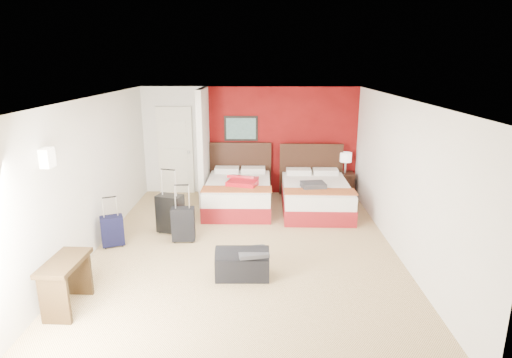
{
  "coord_description": "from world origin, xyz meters",
  "views": [
    {
      "loc": [
        0.28,
        -6.63,
        3.06
      ],
      "look_at": [
        0.18,
        0.8,
        1.0
      ],
      "focal_mm": 29.98,
      "sensor_mm": 36.0,
      "label": 1
    }
  ],
  "objects_px": {
    "bed_left": "(238,195)",
    "suitcase_navy": "(112,232)",
    "nightstand": "(344,185)",
    "suitcase_charcoal": "(183,225)",
    "suitcase_black": "(170,215)",
    "desk": "(67,284)",
    "duffel_bag": "(242,265)",
    "table_lamp": "(345,163)",
    "red_suitcase_open": "(243,181)",
    "bed_right": "(316,197)"
  },
  "relations": [
    {
      "from": "bed_left",
      "to": "suitcase_navy",
      "type": "xyz_separation_m",
      "value": [
        -2.03,
        -2.0,
        -0.04
      ]
    },
    {
      "from": "nightstand",
      "to": "suitcase_charcoal",
      "type": "bearing_deg",
      "value": -139.91
    },
    {
      "from": "suitcase_black",
      "to": "nightstand",
      "type": "bearing_deg",
      "value": 47.88
    },
    {
      "from": "suitcase_charcoal",
      "to": "desk",
      "type": "relative_size",
      "value": 0.72
    },
    {
      "from": "suitcase_navy",
      "to": "desk",
      "type": "relative_size",
      "value": 0.63
    },
    {
      "from": "bed_left",
      "to": "nightstand",
      "type": "height_order",
      "value": "bed_left"
    },
    {
      "from": "suitcase_black",
      "to": "duffel_bag",
      "type": "height_order",
      "value": "suitcase_black"
    },
    {
      "from": "table_lamp",
      "to": "suitcase_navy",
      "type": "distance_m",
      "value": 5.31
    },
    {
      "from": "suitcase_black",
      "to": "suitcase_navy",
      "type": "height_order",
      "value": "suitcase_black"
    },
    {
      "from": "nightstand",
      "to": "suitcase_navy",
      "type": "relative_size",
      "value": 1.13
    },
    {
      "from": "table_lamp",
      "to": "desk",
      "type": "distance_m",
      "value": 6.47
    },
    {
      "from": "nightstand",
      "to": "suitcase_navy",
      "type": "xyz_separation_m",
      "value": [
        -4.45,
        -2.84,
        -0.03
      ]
    },
    {
      "from": "bed_left",
      "to": "duffel_bag",
      "type": "xyz_separation_m",
      "value": [
        0.22,
        -3.06,
        -0.1
      ]
    },
    {
      "from": "red_suitcase_open",
      "to": "suitcase_charcoal",
      "type": "relative_size",
      "value": 1.42
    },
    {
      "from": "red_suitcase_open",
      "to": "suitcase_black",
      "type": "relative_size",
      "value": 1.2
    },
    {
      "from": "bed_right",
      "to": "red_suitcase_open",
      "type": "xyz_separation_m",
      "value": [
        -1.53,
        0.05,
        0.34
      ]
    },
    {
      "from": "bed_right",
      "to": "suitcase_charcoal",
      "type": "height_order",
      "value": "bed_right"
    },
    {
      "from": "bed_right",
      "to": "suitcase_charcoal",
      "type": "bearing_deg",
      "value": -146.1
    },
    {
      "from": "red_suitcase_open",
      "to": "nightstand",
      "type": "bearing_deg",
      "value": 38.45
    },
    {
      "from": "bed_left",
      "to": "suitcase_black",
      "type": "xyz_separation_m",
      "value": [
        -1.17,
        -1.38,
        0.05
      ]
    },
    {
      "from": "red_suitcase_open",
      "to": "table_lamp",
      "type": "height_order",
      "value": "table_lamp"
    },
    {
      "from": "red_suitcase_open",
      "to": "suitcase_navy",
      "type": "bearing_deg",
      "value": -121.98
    },
    {
      "from": "bed_left",
      "to": "bed_right",
      "type": "relative_size",
      "value": 1.0
    },
    {
      "from": "red_suitcase_open",
      "to": "suitcase_navy",
      "type": "xyz_separation_m",
      "value": [
        -2.13,
        -1.9,
        -0.38
      ]
    },
    {
      "from": "bed_right",
      "to": "nightstand",
      "type": "distance_m",
      "value": 1.26
    },
    {
      "from": "bed_right",
      "to": "bed_left",
      "type": "bearing_deg",
      "value": 175.76
    },
    {
      "from": "bed_left",
      "to": "suitcase_navy",
      "type": "distance_m",
      "value": 2.85
    },
    {
      "from": "bed_left",
      "to": "suitcase_navy",
      "type": "relative_size",
      "value": 3.86
    },
    {
      "from": "suitcase_black",
      "to": "desk",
      "type": "height_order",
      "value": "suitcase_black"
    },
    {
      "from": "bed_left",
      "to": "table_lamp",
      "type": "bearing_deg",
      "value": 19.22
    },
    {
      "from": "nightstand",
      "to": "suitcase_black",
      "type": "relative_size",
      "value": 0.83
    },
    {
      "from": "suitcase_black",
      "to": "suitcase_charcoal",
      "type": "height_order",
      "value": "suitcase_black"
    },
    {
      "from": "duffel_bag",
      "to": "desk",
      "type": "distance_m",
      "value": 2.34
    },
    {
      "from": "bed_right",
      "to": "suitcase_navy",
      "type": "bearing_deg",
      "value": -152.28
    },
    {
      "from": "table_lamp",
      "to": "duffel_bag",
      "type": "height_order",
      "value": "table_lamp"
    },
    {
      "from": "suitcase_charcoal",
      "to": "desk",
      "type": "height_order",
      "value": "desk"
    },
    {
      "from": "nightstand",
      "to": "table_lamp",
      "type": "relative_size",
      "value": 1.21
    },
    {
      "from": "nightstand",
      "to": "bed_right",
      "type": "bearing_deg",
      "value": -126.75
    },
    {
      "from": "suitcase_navy",
      "to": "bed_right",
      "type": "bearing_deg",
      "value": 3.29
    },
    {
      "from": "bed_left",
      "to": "nightstand",
      "type": "relative_size",
      "value": 3.43
    },
    {
      "from": "bed_right",
      "to": "duffel_bag",
      "type": "relative_size",
      "value": 2.54
    },
    {
      "from": "bed_right",
      "to": "red_suitcase_open",
      "type": "height_order",
      "value": "red_suitcase_open"
    },
    {
      "from": "bed_left",
      "to": "nightstand",
      "type": "bearing_deg",
      "value": 19.22
    },
    {
      "from": "table_lamp",
      "to": "duffel_bag",
      "type": "bearing_deg",
      "value": -119.4
    },
    {
      "from": "bed_right",
      "to": "suitcase_black",
      "type": "height_order",
      "value": "suitcase_black"
    },
    {
      "from": "bed_left",
      "to": "suitcase_navy",
      "type": "height_order",
      "value": "bed_left"
    },
    {
      "from": "red_suitcase_open",
      "to": "suitcase_black",
      "type": "xyz_separation_m",
      "value": [
        -1.27,
        -1.28,
        -0.29
      ]
    },
    {
      "from": "suitcase_charcoal",
      "to": "suitcase_navy",
      "type": "height_order",
      "value": "suitcase_charcoal"
    },
    {
      "from": "table_lamp",
      "to": "desk",
      "type": "xyz_separation_m",
      "value": [
        -4.38,
        -4.74,
        -0.47
      ]
    },
    {
      "from": "bed_right",
      "to": "suitcase_black",
      "type": "xyz_separation_m",
      "value": [
        -2.8,
        -1.24,
        0.05
      ]
    }
  ]
}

